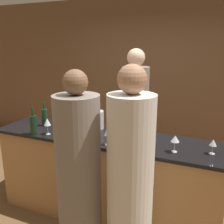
{
  "coord_description": "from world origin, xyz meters",
  "views": [
    {
      "loc": [
        1.08,
        -2.34,
        1.97
      ],
      "look_at": [
        0.05,
        0.1,
        1.26
      ],
      "focal_mm": 40.0,
      "sensor_mm": 36.0,
      "label": 1
    }
  ],
  "objects_px": {
    "bartender": "(134,128)",
    "ice_bucket": "(97,120)",
    "guest_1": "(130,190)",
    "wine_bottle_0": "(33,125)",
    "guest_0": "(79,184)",
    "wine_bottle_1": "(45,117)"
  },
  "relations": [
    {
      "from": "wine_bottle_1",
      "to": "wine_bottle_0",
      "type": "bearing_deg",
      "value": -75.01
    },
    {
      "from": "wine_bottle_0",
      "to": "bartender",
      "type": "bearing_deg",
      "value": 48.32
    },
    {
      "from": "wine_bottle_1",
      "to": "ice_bucket",
      "type": "bearing_deg",
      "value": 14.2
    },
    {
      "from": "bartender",
      "to": "wine_bottle_1",
      "type": "bearing_deg",
      "value": 35.22
    },
    {
      "from": "bartender",
      "to": "wine_bottle_0",
      "type": "bearing_deg",
      "value": 48.32
    },
    {
      "from": "bartender",
      "to": "guest_0",
      "type": "height_order",
      "value": "bartender"
    },
    {
      "from": "wine_bottle_0",
      "to": "wine_bottle_1",
      "type": "relative_size",
      "value": 1.01
    },
    {
      "from": "guest_0",
      "to": "wine_bottle_0",
      "type": "relative_size",
      "value": 5.94
    },
    {
      "from": "guest_1",
      "to": "ice_bucket",
      "type": "xyz_separation_m",
      "value": [
        -0.72,
        0.87,
        0.26
      ]
    },
    {
      "from": "wine_bottle_0",
      "to": "ice_bucket",
      "type": "xyz_separation_m",
      "value": [
        0.55,
        0.46,
        -0.01
      ]
    },
    {
      "from": "bartender",
      "to": "guest_0",
      "type": "distance_m",
      "value": 1.41
    },
    {
      "from": "bartender",
      "to": "guest_0",
      "type": "xyz_separation_m",
      "value": [
        -0.04,
        -1.4,
        -0.08
      ]
    },
    {
      "from": "wine_bottle_0",
      "to": "ice_bucket",
      "type": "distance_m",
      "value": 0.72
    },
    {
      "from": "bartender",
      "to": "ice_bucket",
      "type": "relative_size",
      "value": 9.07
    },
    {
      "from": "wine_bottle_1",
      "to": "bartender",
      "type": "bearing_deg",
      "value": 35.22
    },
    {
      "from": "guest_1",
      "to": "wine_bottle_0",
      "type": "distance_m",
      "value": 1.36
    },
    {
      "from": "bartender",
      "to": "ice_bucket",
      "type": "xyz_separation_m",
      "value": [
        -0.31,
        -0.5,
        0.21
      ]
    },
    {
      "from": "bartender",
      "to": "guest_1",
      "type": "relative_size",
      "value": 1.05
    },
    {
      "from": "guest_0",
      "to": "guest_1",
      "type": "relative_size",
      "value": 0.97
    },
    {
      "from": "guest_0",
      "to": "ice_bucket",
      "type": "distance_m",
      "value": 0.98
    },
    {
      "from": "guest_0",
      "to": "ice_bucket",
      "type": "relative_size",
      "value": 8.43
    },
    {
      "from": "guest_1",
      "to": "guest_0",
      "type": "bearing_deg",
      "value": -176.01
    }
  ]
}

